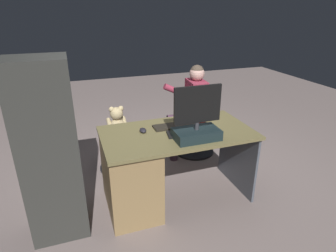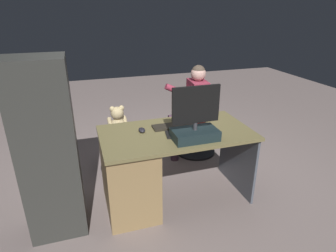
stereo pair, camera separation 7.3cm
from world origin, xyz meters
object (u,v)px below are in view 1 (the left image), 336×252
cup (202,119)px  teddy_bear (117,121)px  desk (141,169)px  person (190,104)px  visitor_chair (195,135)px  keyboard (175,126)px  computer_mouse (143,130)px  office_chair_teddy (119,148)px  monitor (197,125)px  tv_remote (170,135)px

cup → teddy_bear: size_ratio=0.32×
desk → teddy_bear: (0.08, -0.77, 0.21)m
person → visitor_chair: bearing=-175.2°
keyboard → computer_mouse: 0.33m
desk → office_chair_teddy: (0.08, -0.76, -0.13)m
desk → monitor: (-0.46, 0.20, 0.46)m
computer_mouse → monitor: bearing=144.2°
monitor → tv_remote: (0.20, -0.14, -0.12)m
office_chair_teddy → computer_mouse: bearing=101.0°
teddy_bear → tv_remote: bearing=112.1°
computer_mouse → visitor_chair: size_ratio=0.19×
computer_mouse → cup: size_ratio=0.93×
desk → visitor_chair: bearing=-137.8°
tv_remote → office_chair_teddy: bearing=-58.2°
keyboard → tv_remote: bearing=57.0°
office_chair_teddy → visitor_chair: (-1.01, -0.08, -0.02)m
cup → teddy_bear: cup is taller
keyboard → person: size_ratio=0.36×
tv_remote → desk: bearing=-4.0°
keyboard → teddy_bear: 0.81m
office_chair_teddy → cup: bearing=137.8°
teddy_bear → cup: bearing=137.4°
tv_remote → visitor_chair: size_ratio=0.29×
computer_mouse → tv_remote: (-0.21, 0.15, -0.01)m
keyboard → teddy_bear: size_ratio=1.29×
computer_mouse → person: person is taller
tv_remote → person: 1.08m
cup → computer_mouse: bearing=0.9°
keyboard → person: person is taller
teddy_bear → monitor: bearing=118.8°
visitor_chair → person: bearing=4.8°
monitor → computer_mouse: bearing=-35.8°
desk → tv_remote: bearing=166.5°
office_chair_teddy → desk: bearing=95.8°
monitor → computer_mouse: size_ratio=4.97×
cup → visitor_chair: cup is taller
desk → computer_mouse: (-0.05, -0.09, 0.35)m
monitor → computer_mouse: (0.40, -0.29, -0.11)m
cup → monitor: bearing=57.3°
keyboard → computer_mouse: size_ratio=4.38×
monitor → cup: 0.37m
keyboard → tv_remote: 0.21m
office_chair_teddy → teddy_bear: teddy_bear is taller
desk → teddy_bear: 0.80m
keyboard → tv_remote: size_ratio=2.80×
cup → person: person is taller
desk → person: (-0.85, -0.84, 0.29)m
desk → teddy_bear: size_ratio=4.30×
computer_mouse → visitor_chair: bearing=-139.3°
cup → person: (-0.20, -0.74, -0.10)m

